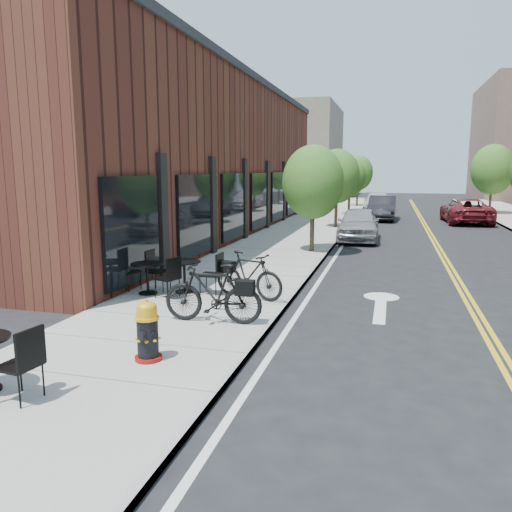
% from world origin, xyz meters
% --- Properties ---
extents(ground, '(120.00, 120.00, 0.00)m').
position_xyz_m(ground, '(0.00, 0.00, 0.00)').
color(ground, black).
rests_on(ground, ground).
extents(sidewalk_near, '(4.00, 70.00, 0.12)m').
position_xyz_m(sidewalk_near, '(-2.00, 10.00, 0.06)').
color(sidewalk_near, '#9E9B93').
rests_on(sidewalk_near, ground).
extents(building_near, '(5.00, 28.00, 7.00)m').
position_xyz_m(building_near, '(-6.50, 14.00, 3.50)').
color(building_near, '#451D16').
rests_on(building_near, ground).
extents(bg_building_left, '(8.00, 14.00, 10.00)m').
position_xyz_m(bg_building_left, '(-8.00, 48.00, 5.00)').
color(bg_building_left, '#726656').
rests_on(bg_building_left, ground).
extents(tree_near_a, '(2.20, 2.20, 3.81)m').
position_xyz_m(tree_near_a, '(-0.60, 9.00, 2.60)').
color(tree_near_a, '#382B1E').
rests_on(tree_near_a, sidewalk_near).
extents(tree_near_b, '(2.30, 2.30, 3.98)m').
position_xyz_m(tree_near_b, '(-0.60, 17.00, 2.71)').
color(tree_near_b, '#382B1E').
rests_on(tree_near_b, sidewalk_near).
extents(tree_near_c, '(2.10, 2.10, 3.67)m').
position_xyz_m(tree_near_c, '(-0.60, 25.00, 2.53)').
color(tree_near_c, '#382B1E').
rests_on(tree_near_c, sidewalk_near).
extents(tree_near_d, '(2.40, 2.40, 4.11)m').
position_xyz_m(tree_near_d, '(-0.60, 33.00, 2.79)').
color(tree_near_d, '#382B1E').
rests_on(tree_near_d, sidewalk_near).
extents(tree_far_c, '(2.80, 2.80, 4.62)m').
position_xyz_m(tree_far_c, '(8.60, 28.00, 3.06)').
color(tree_far_c, '#382B1E').
rests_on(tree_far_c, sidewalk_far).
extents(fire_hydrant, '(0.56, 0.56, 0.98)m').
position_xyz_m(fire_hydrant, '(-1.42, -2.18, 0.58)').
color(fire_hydrant, maroon).
rests_on(fire_hydrant, sidewalk_near).
extents(bicycle_left, '(1.97, 0.64, 1.17)m').
position_xyz_m(bicycle_left, '(-1.11, -0.09, 0.71)').
color(bicycle_left, black).
rests_on(bicycle_left, sidewalk_near).
extents(bicycle_right, '(1.88, 1.06, 1.09)m').
position_xyz_m(bicycle_right, '(-0.95, 1.86, 0.67)').
color(bicycle_right, black).
rests_on(bicycle_right, sidewalk_near).
extents(bistro_set_b, '(1.84, 0.81, 0.99)m').
position_xyz_m(bistro_set_b, '(-2.61, 2.02, 0.62)').
color(bistro_set_b, black).
rests_on(bistro_set_b, sidewalk_near).
extents(bistro_set_c, '(1.83, 1.06, 0.97)m').
position_xyz_m(bistro_set_c, '(-3.40, 1.65, 0.61)').
color(bistro_set_c, black).
rests_on(bistro_set_c, sidewalk_near).
extents(parked_car_a, '(1.82, 4.29, 1.45)m').
position_xyz_m(parked_car_a, '(0.80, 13.08, 0.72)').
color(parked_car_a, gray).
rests_on(parked_car_a, ground).
extents(parked_car_b, '(1.65, 4.50, 1.47)m').
position_xyz_m(parked_car_b, '(1.60, 22.61, 0.74)').
color(parked_car_b, black).
rests_on(parked_car_b, ground).
extents(parked_car_c, '(2.19, 4.87, 1.39)m').
position_xyz_m(parked_car_c, '(1.13, 29.03, 0.69)').
color(parked_car_c, silver).
rests_on(parked_car_c, ground).
extents(parked_car_far, '(2.59, 5.22, 1.42)m').
position_xyz_m(parked_car_far, '(6.30, 21.96, 0.71)').
color(parked_car_far, maroon).
rests_on(parked_car_far, ground).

